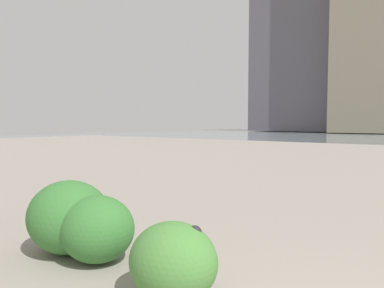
{
  "coord_description": "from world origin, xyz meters",
  "views": [
    {
      "loc": [
        0.16,
        1.6,
        1.6
      ],
      "look_at": [
        7.24,
        -8.08,
        0.85
      ],
      "focal_mm": 32.61,
      "sensor_mm": 36.0,
      "label": 1
    }
  ],
  "objects": [
    {
      "name": "building_annex",
      "position": [
        22.76,
        -64.76,
        13.63
      ],
      "size": [
        15.5,
        13.99,
        27.25
      ],
      "color": "#5B5660",
      "rests_on": "ground"
    },
    {
      "name": "shrub_tall",
      "position": [
        3.35,
        -0.92,
        0.38
      ],
      "size": [
        0.9,
        0.81,
        0.76
      ],
      "color": "#387533",
      "rests_on": "ground"
    },
    {
      "name": "shrub_round",
      "position": [
        2.09,
        -0.76,
        0.35
      ],
      "size": [
        0.83,
        0.75,
        0.71
      ],
      "color": "#477F38",
      "rests_on": "ground"
    },
    {
      "name": "shrub_wide",
      "position": [
        3.84,
        -0.89,
        0.45
      ],
      "size": [
        1.05,
        0.94,
        0.89
      ],
      "color": "#387533",
      "rests_on": "ground"
    },
    {
      "name": "building_slab",
      "position": [
        9.75,
        -61.76,
        19.53
      ],
      "size": [
        10.84,
        15.08,
        39.05
      ],
      "color": "gray",
      "rests_on": "ground"
    },
    {
      "name": "bollard_near",
      "position": [
        1.94,
        -0.88,
        0.36
      ],
      "size": [
        0.13,
        0.13,
        0.68
      ],
      "color": "#232328",
      "rests_on": "ground"
    }
  ]
}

